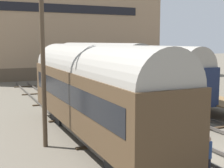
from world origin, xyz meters
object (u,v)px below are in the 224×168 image
at_px(train_car_green, 96,69).
at_px(train_car_navy, 140,70).
at_px(train_car_brown, 92,87).
at_px(person_worker, 208,153).
at_px(utility_pole, 43,55).

bearing_deg(train_car_green, train_car_navy, -10.13).
distance_m(train_car_navy, train_car_brown, 12.21).
height_order(train_car_navy, person_worker, train_car_navy).
distance_m(train_car_green, train_car_brown, 10.63).
xyz_separation_m(person_worker, utility_pole, (-5.17, 6.50, 3.81)).
bearing_deg(train_car_brown, utility_pole, 176.79).
relative_size(train_car_brown, utility_pole, 1.62).
bearing_deg(train_car_navy, train_car_green, 169.87).
height_order(train_car_navy, train_car_green, train_car_green).
bearing_deg(train_car_navy, utility_pole, -140.26).
bearing_deg(utility_pole, train_car_navy, 39.74).
xyz_separation_m(train_car_navy, utility_pole, (-10.76, -8.95, 1.92)).
height_order(train_car_navy, utility_pole, utility_pole).
bearing_deg(utility_pole, train_car_brown, -3.21).
bearing_deg(train_car_green, train_car_brown, -112.55).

